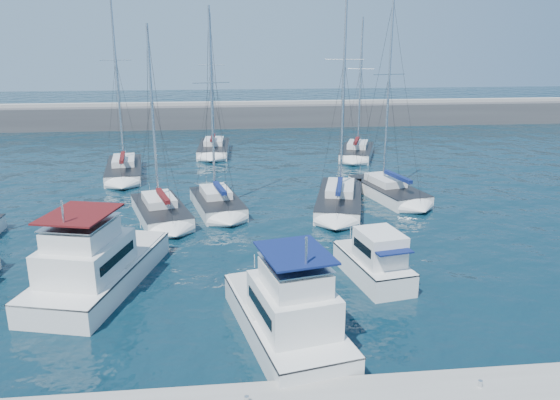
{
  "coord_description": "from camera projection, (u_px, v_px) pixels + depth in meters",
  "views": [
    {
      "loc": [
        -0.54,
        -26.27,
        12.08
      ],
      "look_at": [
        2.71,
        4.08,
        3.0
      ],
      "focal_mm": 35.0,
      "sensor_mm": 36.0,
      "label": 1
    }
  ],
  "objects": [
    {
      "name": "breakwater",
      "position": [
        225.0,
        119.0,
        77.79
      ],
      "size": [
        160.0,
        6.0,
        4.45
      ],
      "color": "#424244",
      "rests_on": "ground"
    },
    {
      "name": "sailboat_mid_c",
      "position": [
        217.0,
        203.0,
        39.82
      ],
      "size": [
        4.32,
        7.4,
        14.55
      ],
      "rotation": [
        0.0,
        0.0,
        0.21
      ],
      "color": "silver",
      "rests_on": "ground"
    },
    {
      "name": "sailboat_mid_e",
      "position": [
        388.0,
        190.0,
        43.1
      ],
      "size": [
        4.8,
        8.5,
        15.13
      ],
      "rotation": [
        0.0,
        0.0,
        0.23
      ],
      "color": "silver",
      "rests_on": "ground"
    },
    {
      "name": "sailboat_mid_d",
      "position": [
        340.0,
        199.0,
        40.76
      ],
      "size": [
        5.47,
        10.05,
        17.08
      ],
      "rotation": [
        0.0,
        0.0,
        -0.25
      ],
      "color": "silver",
      "rests_on": "ground"
    },
    {
      "name": "ground",
      "position": [
        237.0,
        278.0,
        28.53
      ],
      "size": [
        220.0,
        220.0,
        0.0
      ],
      "primitive_type": "plane",
      "color": "black",
      "rests_on": "ground"
    },
    {
      "name": "sailboat_mid_b",
      "position": [
        161.0,
        211.0,
        37.94
      ],
      "size": [
        5.04,
        8.0,
        13.35
      ],
      "rotation": [
        0.0,
        0.0,
        0.29
      ],
      "color": "silver",
      "rests_on": "ground"
    },
    {
      "name": "sailboat_back_b",
      "position": [
        214.0,
        149.0,
        59.41
      ],
      "size": [
        3.55,
        8.16,
        14.97
      ],
      "rotation": [
        0.0,
        0.0,
        -0.05
      ],
      "color": "white",
      "rests_on": "ground"
    },
    {
      "name": "sailboat_back_c",
      "position": [
        357.0,
        152.0,
        57.61
      ],
      "size": [
        5.37,
        8.19,
        14.48
      ],
      "rotation": [
        0.0,
        0.0,
        -0.33
      ],
      "color": "silver",
      "rests_on": "ground"
    },
    {
      "name": "dock_cleat_near_stbd",
      "position": [
        480.0,
        384.0,
        18.66
      ],
      "size": [
        0.16,
        0.16,
        0.25
      ],
      "primitive_type": "cylinder",
      "color": "silver",
      "rests_on": "dock"
    },
    {
      "name": "motor_yacht_port_inner",
      "position": [
        95.0,
        268.0,
        27.07
      ],
      "size": [
        6.15,
        10.35,
        4.69
      ],
      "rotation": [
        0.0,
        0.0,
        -0.26
      ],
      "color": "silver",
      "rests_on": "ground"
    },
    {
      "name": "dock_cleat_centre",
      "position": [
        247.0,
        399.0,
        17.84
      ],
      "size": [
        0.16,
        0.16,
        0.25
      ],
      "primitive_type": "cylinder",
      "color": "silver",
      "rests_on": "dock"
    },
    {
      "name": "sailboat_back_a",
      "position": [
        124.0,
        169.0,
        50.03
      ],
      "size": [
        4.21,
        9.57,
        16.42
      ],
      "rotation": [
        0.0,
        0.0,
        0.13
      ],
      "color": "silver",
      "rests_on": "ground"
    },
    {
      "name": "motor_yacht_stbd_inner",
      "position": [
        288.0,
        316.0,
        22.36
      ],
      "size": [
        4.95,
        8.95,
        4.69
      ],
      "rotation": [
        0.0,
        0.0,
        0.21
      ],
      "color": "silver",
      "rests_on": "ground"
    },
    {
      "name": "motor_yacht_stbd_outer",
      "position": [
        375.0,
        263.0,
        28.1
      ],
      "size": [
        3.24,
        5.7,
        3.2
      ],
      "rotation": [
        0.0,
        0.0,
        0.18
      ],
      "color": "white",
      "rests_on": "ground"
    }
  ]
}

